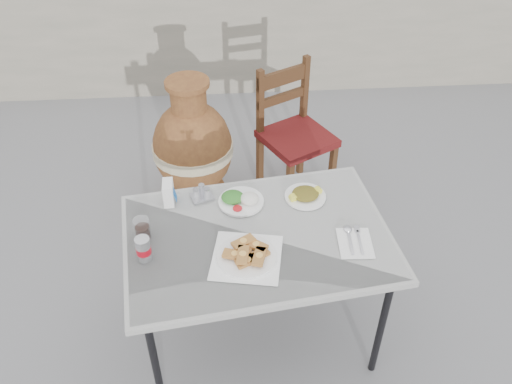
{
  "coord_description": "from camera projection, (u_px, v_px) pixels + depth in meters",
  "views": [
    {
      "loc": [
        -0.08,
        -1.62,
        2.25
      ],
      "look_at": [
        0.04,
        0.04,
        0.87
      ],
      "focal_mm": 38.0,
      "sensor_mm": 36.0,
      "label": 1
    }
  ],
  "objects": [
    {
      "name": "back_wall",
      "position": [
        228.0,
        17.0,
        4.22
      ],
      "size": [
        6.0,
        0.25,
        1.2
      ],
      "primitive_type": "cube",
      "color": "gray",
      "rests_on": "ground"
    },
    {
      "name": "ground",
      "position": [
        248.0,
        332.0,
        2.69
      ],
      "size": [
        80.0,
        80.0,
        0.0
      ],
      "primitive_type": "plane",
      "color": "slate",
      "rests_on": "ground"
    },
    {
      "name": "cafe_table",
      "position": [
        258.0,
        243.0,
        2.28
      ],
      "size": [
        1.19,
        0.89,
        0.67
      ],
      "rotation": [
        0.0,
        0.0,
        0.13
      ],
      "color": "black",
      "rests_on": "ground"
    },
    {
      "name": "napkin_holder",
      "position": [
        169.0,
        193.0,
        2.38
      ],
      "size": [
        0.06,
        0.09,
        0.11
      ],
      "rotation": [
        0.0,
        0.0,
        0.03
      ],
      "color": "white",
      "rests_on": "cafe_table"
    },
    {
      "name": "salad_rice_plate",
      "position": [
        241.0,
        199.0,
        2.4
      ],
      "size": [
        0.2,
        0.2,
        0.05
      ],
      "color": "white",
      "rests_on": "cafe_table"
    },
    {
      "name": "cola_glass",
      "position": [
        142.0,
        230.0,
        2.22
      ],
      "size": [
        0.07,
        0.07,
        0.09
      ],
      "color": "white",
      "rests_on": "cafe_table"
    },
    {
      "name": "terracotta_urn",
      "position": [
        193.0,
        149.0,
        3.22
      ],
      "size": [
        0.48,
        0.48,
        0.84
      ],
      "color": "brown",
      "rests_on": "ground"
    },
    {
      "name": "cutlery_napkin",
      "position": [
        354.0,
        240.0,
        2.22
      ],
      "size": [
        0.15,
        0.19,
        0.01
      ],
      "rotation": [
        0.0,
        0.0,
        -0.06
      ],
      "color": "white",
      "rests_on": "cafe_table"
    },
    {
      "name": "soda_can",
      "position": [
        143.0,
        249.0,
        2.12
      ],
      "size": [
        0.06,
        0.06,
        0.11
      ],
      "color": "silver",
      "rests_on": "cafe_table"
    },
    {
      "name": "chair",
      "position": [
        294.0,
        133.0,
        3.26
      ],
      "size": [
        0.51,
        0.51,
        0.85
      ],
      "rotation": [
        0.0,
        0.0,
        0.5
      ],
      "color": "#35210E",
      "rests_on": "ground"
    },
    {
      "name": "pide_plate",
      "position": [
        247.0,
        253.0,
        2.14
      ],
      "size": [
        0.32,
        0.32,
        0.06
      ],
      "rotation": [
        0.0,
        0.0,
        -0.18
      ],
      "color": "white",
      "rests_on": "cafe_table"
    },
    {
      "name": "condiment_caddy",
      "position": [
        202.0,
        194.0,
        2.42
      ],
      "size": [
        0.12,
        0.11,
        0.07
      ],
      "rotation": [
        0.0,
        0.0,
        0.35
      ],
      "color": "silver",
      "rests_on": "cafe_table"
    },
    {
      "name": "salad_chopped_plate",
      "position": [
        305.0,
        195.0,
        2.43
      ],
      "size": [
        0.19,
        0.19,
        0.04
      ],
      "color": "white",
      "rests_on": "cafe_table"
    }
  ]
}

